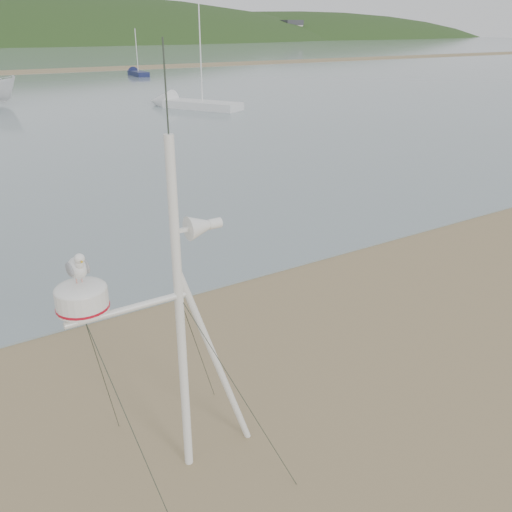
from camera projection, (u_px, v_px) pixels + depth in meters
ground at (114, 481)px, 6.70m from camera, size 560.00×560.00×0.00m
mast_rig at (181, 387)px, 6.45m from camera, size 2.27×2.42×5.12m
sailboat_white_near at (179, 103)px, 37.73m from camera, size 5.00×7.24×7.21m
sailboat_blue_far at (135, 73)px, 62.95m from camera, size 1.64×5.47×5.43m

